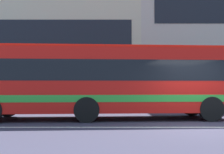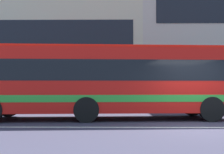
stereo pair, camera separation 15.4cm
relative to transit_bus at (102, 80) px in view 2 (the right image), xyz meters
name	(u,v)px [view 2 (the right image)]	position (x,y,z in m)	size (l,w,h in m)	color
ground_plane	(204,128)	(3.60, -2.45, -1.71)	(160.00, 160.00, 0.00)	#373448
lane_centre_line	(204,127)	(3.60, -2.45, -1.71)	(60.00, 0.16, 0.01)	silver
apartment_block_left	(39,50)	(-6.54, 13.52, 3.08)	(18.37, 9.12, 9.57)	beige
transit_bus	(102,80)	(0.00, 0.00, 0.00)	(10.85, 3.22, 3.10)	red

